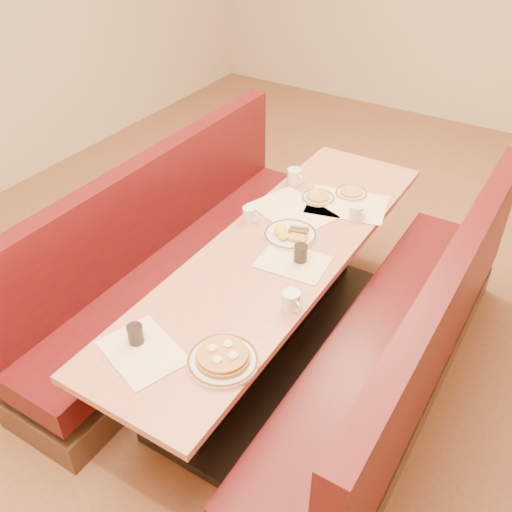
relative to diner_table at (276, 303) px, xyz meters
The scene contains 19 objects.
ground 0.37m from the diner_table, ahead, with size 8.00×8.00×0.00m, color #9E6647.
room_envelope 1.56m from the diner_table, ahead, with size 6.04×8.04×2.82m.
diner_table is the anchor object (origin of this frame).
booth_left 0.73m from the diner_table, behind, with size 0.55×2.50×1.05m.
booth_right 0.73m from the diner_table, ahead, with size 0.55×2.50×1.05m.
placemat_near_left 1.03m from the diner_table, 97.24° to the right, with size 0.36×0.27×0.00m, color #FFE8C7.
placemat_near_right 0.40m from the diner_table, 22.96° to the right, with size 0.35×0.26×0.00m, color #FFE8C7.
placemat_far_left 0.55m from the diner_table, 107.46° to the left, with size 0.45×0.34×0.00m, color #FFE8C7.
placemat_far_right 0.73m from the diner_table, 78.93° to the left, with size 0.46×0.34×0.00m, color #FFE8C7.
pancake_plate 0.93m from the diner_table, 75.79° to the right, with size 0.31×0.31×0.07m.
eggs_plate 0.42m from the diner_table, 93.51° to the left, with size 0.29×0.29×0.06m.
extra_plate_mid 0.84m from the diner_table, 82.97° to the left, with size 0.20×0.20×0.04m.
extra_plate_far 0.70m from the diner_table, 95.58° to the left, with size 0.20×0.20×0.04m.
coffee_mug_a 0.63m from the diner_table, 52.52° to the right, with size 0.12×0.09×0.09m.
coffee_mug_b 0.53m from the diner_table, 149.64° to the left, with size 0.11×0.08×0.09m.
coffee_mug_c 0.69m from the diner_table, 65.64° to the left, with size 0.11×0.08×0.08m.
coffee_mug_d 0.85m from the diner_table, 111.89° to the left, with size 0.12×0.09×0.10m.
soda_tumbler_near 1.02m from the diner_table, 101.13° to the right, with size 0.07×0.07×0.10m.
soda_tumbler_mid 0.45m from the diner_table, ahead, with size 0.07×0.07×0.10m.
Camera 1 is at (1.19, -2.14, 2.53)m, focal length 40.00 mm.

